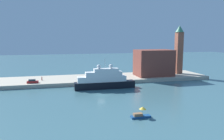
{
  "coord_description": "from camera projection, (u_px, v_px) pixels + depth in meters",
  "views": [
    {
      "loc": [
        -14.36,
        -72.67,
        19.33
      ],
      "look_at": [
        5.36,
        6.0,
        7.62
      ],
      "focal_mm": 35.63,
      "sensor_mm": 36.0,
      "label": 1
    }
  ],
  "objects": [
    {
      "name": "large_yacht",
      "position": [
        104.0,
        80.0,
        85.29
      ],
      "size": [
        23.35,
        3.6,
        11.55
      ],
      "color": "black",
      "rests_on": "ground"
    },
    {
      "name": "harbor_building",
      "position": [
        154.0,
        63.0,
        105.4
      ],
      "size": [
        17.02,
        11.06,
        12.28
      ],
      "primitive_type": "cube",
      "color": "brown",
      "rests_on": "quay_dock"
    },
    {
      "name": "small_motorboat",
      "position": [
        140.0,
        114.0,
        54.18
      ],
      "size": [
        4.91,
        1.74,
        2.73
      ],
      "color": "navy",
      "rests_on": "ground"
    },
    {
      "name": "quay_dock",
      "position": [
        90.0,
        79.0,
        100.93
      ],
      "size": [
        110.0,
        20.21,
        1.53
      ],
      "primitive_type": "cube",
      "color": "#B7AD99",
      "rests_on": "ground"
    },
    {
      "name": "person_figure",
      "position": [
        42.0,
        79.0,
        93.78
      ],
      "size": [
        0.36,
        0.36,
        1.8
      ],
      "color": "maroon",
      "rests_on": "quay_dock"
    },
    {
      "name": "mooring_bollard",
      "position": [
        101.0,
        80.0,
        93.36
      ],
      "size": [
        0.4,
        0.4,
        0.82
      ],
      "primitive_type": "cylinder",
      "color": "black",
      "rests_on": "quay_dock"
    },
    {
      "name": "ground",
      "position": [
        101.0,
        95.0,
        75.98
      ],
      "size": [
        400.0,
        400.0,
        0.0
      ],
      "primitive_type": "plane",
      "color": "#3D6670"
    },
    {
      "name": "bell_tower",
      "position": [
        179.0,
        48.0,
        110.9
      ],
      "size": [
        4.14,
        4.14,
        23.97
      ],
      "color": "#93513D",
      "rests_on": "quay_dock"
    },
    {
      "name": "parked_car",
      "position": [
        33.0,
        81.0,
        88.48
      ],
      "size": [
        4.42,
        1.65,
        1.46
      ],
      "color": "#B21E1E",
      "rests_on": "quay_dock"
    }
  ]
}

